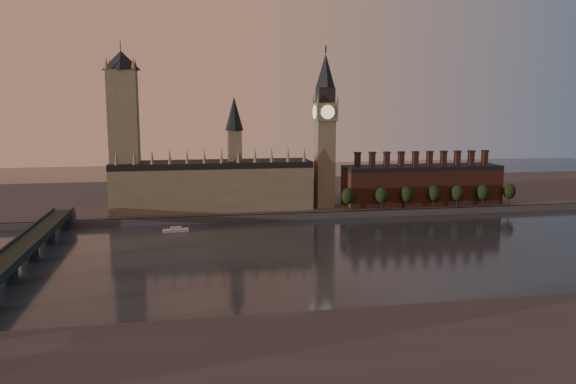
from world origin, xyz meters
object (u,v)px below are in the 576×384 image
Objects in this scene: victoria_tower at (124,126)px; westminster_bridge at (17,257)px; river_boat at (176,230)px; big_ben at (325,129)px.

westminster_bridge is (-35.00, -117.70, -51.65)m from victoria_tower.
westminster_bridge is at bearing -142.21° from river_boat.
big_ben is 121.00m from river_boat.
victoria_tower is 81.05m from river_boat.
river_boat is at bearing -56.51° from victoria_tower.
big_ben is at bearing -2.20° from victoria_tower.
westminster_bridge is at bearing -106.56° from victoria_tower.
big_ben is 7.19× the size of river_boat.
victoria_tower is 130.12m from big_ben.
river_boat is (-98.75, -42.23, -55.73)m from big_ben.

